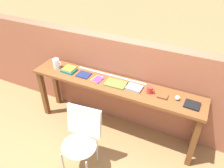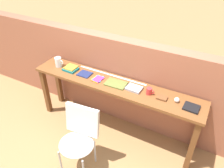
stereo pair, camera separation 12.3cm
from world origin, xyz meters
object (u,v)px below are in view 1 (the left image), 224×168
(pamphlet_pile_colourful, at_px, (97,79))
(sports_ball_small, at_px, (177,98))
(book_repair_rightmost, at_px, (192,105))
(book_stack_leftmost, at_px, (69,70))
(magazine_cycling, at_px, (84,75))
(book_open_centre, at_px, (116,83))
(leather_journal_brown, at_px, (163,96))
(pitcher_white, at_px, (56,63))
(mug, at_px, (150,90))
(chair_white_moulded, at_px, (81,137))

(pamphlet_pile_colourful, height_order, sports_ball_small, sports_ball_small)
(book_repair_rightmost, bearing_deg, sports_ball_small, 172.73)
(book_stack_leftmost, xyz_separation_m, magazine_cycling, (0.26, -0.01, -0.02))
(book_open_centre, distance_m, leather_journal_brown, 0.66)
(book_open_centre, bearing_deg, book_stack_leftmost, 177.35)
(magazine_cycling, relative_size, leather_journal_brown, 1.47)
(pitcher_white, relative_size, pamphlet_pile_colourful, 0.92)
(book_open_centre, xyz_separation_m, mug, (0.48, 0.01, 0.04))
(pamphlet_pile_colourful, xyz_separation_m, leather_journal_brown, (0.94, 0.01, 0.00))
(magazine_cycling, relative_size, book_repair_rightmost, 1.05)
(book_open_centre, distance_m, mug, 0.48)
(magazine_cycling, height_order, leather_journal_brown, leather_journal_brown)
(leather_journal_brown, xyz_separation_m, book_repair_rightmost, (0.36, -0.01, -0.00))
(chair_white_moulded, relative_size, magazine_cycling, 4.67)
(pitcher_white, bearing_deg, mug, -0.01)
(chair_white_moulded, bearing_deg, pamphlet_pile_colourful, 102.24)
(pamphlet_pile_colourful, bearing_deg, book_open_centre, 2.60)
(sports_ball_small, bearing_deg, chair_white_moulded, -140.55)
(book_open_centre, height_order, mug, mug)
(book_open_centre, relative_size, leather_journal_brown, 2.23)
(pamphlet_pile_colourful, height_order, book_open_centre, book_open_centre)
(book_repair_rightmost, bearing_deg, pitcher_white, -177.78)
(chair_white_moulded, relative_size, sports_ball_small, 14.02)
(pitcher_white, relative_size, magazine_cycling, 0.96)
(leather_journal_brown, bearing_deg, mug, 174.83)
(chair_white_moulded, bearing_deg, pitcher_white, 138.81)
(book_stack_leftmost, bearing_deg, chair_white_moulded, -49.59)
(book_stack_leftmost, relative_size, book_open_centre, 0.73)
(chair_white_moulded, distance_m, magazine_cycling, 0.94)
(magazine_cycling, height_order, book_repair_rightmost, book_repair_rightmost)
(chair_white_moulded, height_order, leather_journal_brown, leather_journal_brown)
(chair_white_moulded, bearing_deg, book_repair_rightmost, 33.39)
(book_stack_leftmost, bearing_deg, sports_ball_small, 0.33)
(pitcher_white, height_order, leather_journal_brown, pitcher_white)
(pitcher_white, xyz_separation_m, book_stack_leftmost, (0.23, -0.00, -0.05))
(magazine_cycling, xyz_separation_m, leather_journal_brown, (1.17, -0.01, 0.00))
(magazine_cycling, height_order, pamphlet_pile_colourful, same)
(book_open_centre, bearing_deg, chair_white_moulded, -100.71)
(book_stack_leftmost, xyz_separation_m, pamphlet_pile_colourful, (0.50, -0.02, -0.02))
(sports_ball_small, bearing_deg, pamphlet_pile_colourful, -178.50)
(mug, bearing_deg, leather_journal_brown, -4.14)
(leather_journal_brown, xyz_separation_m, sports_ball_small, (0.18, 0.02, 0.02))
(magazine_cycling, bearing_deg, book_open_centre, -0.16)
(pitcher_white, bearing_deg, leather_journal_brown, -0.45)
(chair_white_moulded, bearing_deg, leather_journal_brown, 44.65)
(book_repair_rightmost, bearing_deg, book_open_centre, -177.99)
(book_open_centre, xyz_separation_m, book_repair_rightmost, (1.02, -0.02, 0.00))
(pamphlet_pile_colourful, relative_size, sports_ball_small, 3.13)
(chair_white_moulded, relative_size, leather_journal_brown, 6.86)
(book_stack_leftmost, distance_m, mug, 1.25)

